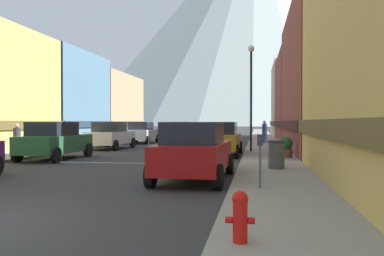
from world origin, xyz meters
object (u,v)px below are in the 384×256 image
(car_left_3, at_px, (142,132))
(pedestrian_0, at_px, (264,133))
(potted_plant_2, at_px, (286,147))
(car_right_1, at_px, (221,139))
(parking_meter_near, at_px, (260,153))
(pedestrian_1, at_px, (17,140))
(streetlamp_right, at_px, (251,82))
(fire_hydrant_near, at_px, (240,215))
(car_left_1, at_px, (55,140))
(trash_bin_right, at_px, (276,154))
(car_right_0, at_px, (195,151))
(car_left_2, at_px, (111,135))
(car_driving_0, at_px, (181,131))

(car_left_3, relative_size, pedestrian_0, 2.57)
(potted_plant_2, bearing_deg, car_right_1, 144.20)
(parking_meter_near, height_order, pedestrian_1, pedestrian_1)
(pedestrian_1, relative_size, streetlamp_right, 0.26)
(potted_plant_2, distance_m, streetlamp_right, 5.19)
(parking_meter_near, xyz_separation_m, pedestrian_1, (-12.00, 8.54, -0.16))
(potted_plant_2, distance_m, pedestrian_1, 13.26)
(car_right_1, height_order, pedestrian_1, car_right_1)
(potted_plant_2, relative_size, streetlamp_right, 0.16)
(car_right_1, height_order, fire_hydrant_near, car_right_1)
(parking_meter_near, bearing_deg, pedestrian_1, 144.57)
(car_left_1, height_order, car_right_1, same)
(trash_bin_right, distance_m, pedestrian_1, 13.29)
(car_right_0, distance_m, trash_bin_right, 3.42)
(car_left_1, height_order, potted_plant_2, car_left_1)
(car_left_2, bearing_deg, trash_bin_right, -46.99)
(potted_plant_2, bearing_deg, streetlamp_right, 114.65)
(car_right_0, distance_m, fire_hydrant_near, 6.85)
(car_right_0, distance_m, pedestrian_1, 11.95)
(car_left_2, distance_m, streetlamp_right, 10.03)
(trash_bin_right, bearing_deg, car_left_2, 133.01)
(fire_hydrant_near, xyz_separation_m, pedestrian_1, (-11.70, 13.10, 0.33))
(car_left_2, bearing_deg, fire_hydrant_near, -64.93)
(fire_hydrant_near, distance_m, pedestrian_0, 25.78)
(potted_plant_2, bearing_deg, car_left_2, 149.68)
(car_right_0, xyz_separation_m, trash_bin_right, (2.55, 2.26, -0.26))
(car_left_1, height_order, car_driving_0, same)
(fire_hydrant_near, relative_size, pedestrian_1, 0.46)
(parking_meter_near, relative_size, streetlamp_right, 0.23)
(car_right_0, bearing_deg, car_driving_0, 101.54)
(car_left_3, xyz_separation_m, car_right_0, (7.60, -20.26, 0.00))
(trash_bin_right, height_order, potted_plant_2, trash_bin_right)
(car_right_0, bearing_deg, car_right_1, 90.00)
(parking_meter_near, relative_size, trash_bin_right, 1.36)
(car_left_3, bearing_deg, pedestrian_1, -100.08)
(car_left_2, relative_size, pedestrian_0, 2.58)
(car_left_3, distance_m, parking_meter_near, 24.28)
(car_driving_0, bearing_deg, trash_bin_right, -71.81)
(car_left_3, distance_m, pedestrian_0, 10.11)
(car_right_1, xyz_separation_m, potted_plant_2, (3.20, -2.31, -0.28))
(trash_bin_right, bearing_deg, streetlamp_right, 96.99)
(car_right_1, height_order, car_driving_0, same)
(car_right_1, distance_m, trash_bin_right, 7.34)
(car_left_2, height_order, pedestrian_1, car_left_2)
(parking_meter_near, relative_size, pedestrian_0, 0.77)
(car_driving_0, height_order, streetlamp_right, streetlamp_right)
(car_left_2, bearing_deg, car_left_3, 89.98)
(car_right_0, bearing_deg, streetlamp_right, 81.53)
(fire_hydrant_near, bearing_deg, car_left_3, 108.98)
(car_right_0, bearing_deg, car_left_2, 120.04)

